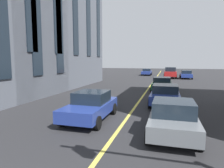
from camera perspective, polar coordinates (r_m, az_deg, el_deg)
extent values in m
cube|color=#D8C64C|center=(20.97, 10.50, -1.40)|extent=(80.00, 0.16, 0.01)
cube|color=navy|center=(13.66, 15.25, -3.32)|extent=(4.40, 1.80, 0.55)
cube|color=#19232D|center=(13.36, 15.31, -1.26)|extent=(1.85, 1.58, 0.50)
cylinder|color=black|center=(15.17, 12.03, -3.30)|extent=(0.64, 0.22, 0.64)
cylinder|color=black|center=(15.15, 18.57, -3.52)|extent=(0.64, 0.22, 0.64)
cylinder|color=black|center=(12.32, 11.08, -5.58)|extent=(0.64, 0.22, 0.64)
cylinder|color=black|center=(12.31, 19.17, -5.85)|extent=(0.64, 0.22, 0.64)
cube|color=navy|center=(34.97, 20.80, 2.41)|extent=(3.90, 1.75, 0.55)
cube|color=#19232D|center=(34.74, 20.86, 3.30)|extent=(1.64, 1.54, 0.55)
cylinder|color=black|center=(36.21, 19.29, 2.17)|extent=(0.60, 0.21, 0.60)
cylinder|color=black|center=(36.35, 21.93, 2.08)|extent=(0.60, 0.21, 0.60)
cylinder|color=black|center=(33.65, 19.53, 1.84)|extent=(0.60, 0.21, 0.60)
cylinder|color=black|center=(33.80, 22.37, 1.75)|extent=(0.60, 0.21, 0.60)
cube|color=navy|center=(9.85, -6.32, -7.08)|extent=(3.90, 1.75, 0.55)
cube|color=#19232D|center=(9.91, -5.94, -3.74)|extent=(1.64, 1.54, 0.55)
cylinder|color=black|center=(8.47, -4.30, -11.28)|extent=(0.60, 0.21, 0.60)
cylinder|color=black|center=(9.17, -14.35, -10.08)|extent=(0.60, 0.21, 0.60)
cylinder|color=black|center=(10.83, 0.45, -7.27)|extent=(0.60, 0.21, 0.60)
cylinder|color=black|center=(11.38, -7.78, -6.64)|extent=(0.60, 0.21, 0.60)
cube|color=#B21E1E|center=(35.43, 16.65, 2.95)|extent=(4.70, 1.95, 0.80)
cube|color=#19232D|center=(35.39, 16.70, 4.16)|extent=(2.58, 1.72, 0.70)
cylinder|color=black|center=(37.00, 15.16, 2.52)|extent=(0.76, 0.27, 0.76)
cylinder|color=black|center=(37.02, 18.06, 2.43)|extent=(0.76, 0.27, 0.76)
cylinder|color=black|center=(33.91, 15.08, 2.17)|extent=(0.76, 0.27, 0.76)
cylinder|color=black|center=(33.93, 18.24, 2.07)|extent=(0.76, 0.27, 0.76)
cube|color=slate|center=(8.30, 17.35, -9.98)|extent=(3.90, 1.75, 0.55)
cube|color=#19232D|center=(7.97, 17.51, -6.58)|extent=(1.64, 1.54, 0.55)
cylinder|color=black|center=(9.62, 12.04, -9.21)|extent=(0.60, 0.21, 0.60)
cylinder|color=black|center=(9.67, 22.16, -9.49)|extent=(0.60, 0.21, 0.60)
cylinder|color=black|center=(7.19, 10.57, -14.74)|extent=(0.60, 0.21, 0.60)
cylinder|color=black|center=(7.25, 24.39, -15.05)|extent=(0.60, 0.21, 0.60)
cube|color=navy|center=(41.35, 10.11, 3.36)|extent=(4.40, 1.80, 0.55)
cube|color=#19232D|center=(41.54, 10.15, 4.10)|extent=(1.85, 1.58, 0.50)
cylinder|color=black|center=(39.84, 11.12, 2.82)|extent=(0.64, 0.22, 0.64)
cylinder|color=black|center=(40.02, 8.65, 2.89)|extent=(0.64, 0.22, 0.64)
cylinder|color=black|center=(42.73, 11.46, 3.07)|extent=(0.64, 0.22, 0.64)
cylinder|color=black|center=(42.90, 9.15, 3.13)|extent=(0.64, 0.22, 0.64)
cube|color=#1E6038|center=(19.85, 14.38, -0.23)|extent=(4.40, 1.80, 0.55)
cube|color=#19232D|center=(19.57, 14.40, 1.22)|extent=(1.85, 1.58, 0.50)
cylinder|color=black|center=(21.36, 12.15, -0.44)|extent=(0.64, 0.22, 0.64)
cylinder|color=black|center=(21.32, 16.79, -0.59)|extent=(0.64, 0.22, 0.64)
cylinder|color=black|center=(18.49, 11.54, -1.51)|extent=(0.64, 0.22, 0.64)
cylinder|color=black|center=(18.44, 16.90, -1.69)|extent=(0.64, 0.22, 0.64)
cube|color=#19232D|center=(16.19, -21.49, 20.25)|extent=(1.10, 0.10, 9.99)
cube|color=#19232D|center=(18.79, -15.25, 18.51)|extent=(1.10, 0.10, 9.99)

